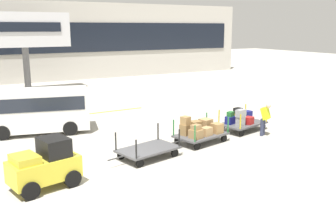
{
  "coord_description": "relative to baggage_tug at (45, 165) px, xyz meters",
  "views": [
    {
      "loc": [
        -4.49,
        -11.26,
        4.99
      ],
      "look_at": [
        3.1,
        2.29,
        1.56
      ],
      "focal_mm": 40.29,
      "sensor_mm": 36.0,
      "label": 1
    }
  ],
  "objects": [
    {
      "name": "safety_cone_near",
      "position": [
        4.53,
        10.35,
        -0.48
      ],
      "size": [
        0.36,
        0.36,
        0.55
      ],
      "primitive_type": "cone",
      "color": "#EA590F",
      "rests_on": "ground_plane"
    },
    {
      "name": "baggage_cart_middle",
      "position": [
        6.97,
        1.6,
        -0.19
      ],
      "size": [
        3.09,
        1.87,
        1.22
      ],
      "color": "#4C4C4F",
      "rests_on": "ground_plane"
    },
    {
      "name": "terminal_building",
      "position": [
        2.4,
        25.57,
        2.94
      ],
      "size": [
        48.8,
        2.51,
        7.37
      ],
      "color": "#BCB7AD",
      "rests_on": "ground_plane"
    },
    {
      "name": "shuttle_van",
      "position": [
        1.03,
        6.78,
        0.48
      ],
      "size": [
        5.11,
        2.97,
        2.1
      ],
      "color": "white",
      "rests_on": "ground_plane"
    },
    {
      "name": "ground_plane",
      "position": [
        2.4,
        -0.41,
        -0.75
      ],
      "size": [
        120.0,
        120.0,
        0.0
      ],
      "primitive_type": "plane",
      "color": "#B2ADA0"
    },
    {
      "name": "baggage_cart_lead",
      "position": [
        4.06,
        0.91,
        -0.41
      ],
      "size": [
        3.09,
        1.87,
        1.1
      ],
      "color": "#4C4C4F",
      "rests_on": "ground_plane"
    },
    {
      "name": "baggage_handler",
      "position": [
        10.2,
        1.03,
        0.11
      ],
      "size": [
        0.55,
        0.56,
        1.56
      ],
      "color": "#2D334C",
      "rests_on": "ground_plane"
    },
    {
      "name": "baggage_cart_tail",
      "position": [
        9.83,
        2.24,
        -0.21
      ],
      "size": [
        3.09,
        1.87,
        1.21
      ],
      "color": "#4C4C4F",
      "rests_on": "ground_plane"
    },
    {
      "name": "baggage_tug",
      "position": [
        0.0,
        0.0,
        0.0
      ],
      "size": [
        2.29,
        1.62,
        1.58
      ],
      "color": "gold",
      "rests_on": "ground_plane"
    }
  ]
}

